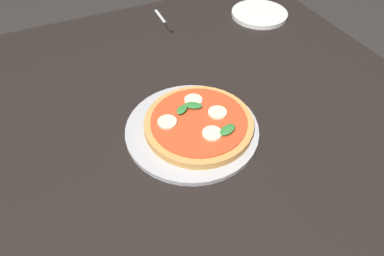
# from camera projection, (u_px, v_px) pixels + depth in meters

# --- Properties ---
(dining_table) EXTENTS (1.50, 1.17, 0.71)m
(dining_table) POSITION_uv_depth(u_px,v_px,m) (230.00, 179.00, 0.78)
(dining_table) COLOR black
(dining_table) RESTS_ON ground_plane
(serving_tray) EXTENTS (0.31, 0.31, 0.01)m
(serving_tray) POSITION_uv_depth(u_px,v_px,m) (192.00, 129.00, 0.77)
(serving_tray) COLOR #B2B2B7
(serving_tray) RESTS_ON dining_table
(pizza) EXTENTS (0.25, 0.25, 0.03)m
(pizza) POSITION_uv_depth(u_px,v_px,m) (199.00, 123.00, 0.76)
(pizza) COLOR tan
(pizza) RESTS_ON serving_tray
(plate_white) EXTENTS (0.19, 0.19, 0.01)m
(plate_white) POSITION_uv_depth(u_px,v_px,m) (259.00, 14.00, 1.15)
(plate_white) COLOR white
(plate_white) RESTS_ON dining_table
(knife) EXTENTS (0.16, 0.01, 0.01)m
(knife) POSITION_uv_depth(u_px,v_px,m) (166.00, 23.00, 1.11)
(knife) COLOR black
(knife) RESTS_ON dining_table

